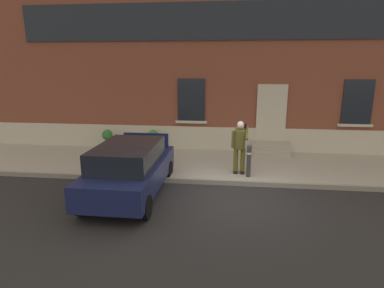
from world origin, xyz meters
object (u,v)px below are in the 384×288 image
bollard_near_person (249,160)px  person_on_phone (240,144)px  planter_cream (153,140)px  planter_olive (108,139)px  hatchback_car_navy (130,168)px

bollard_near_person → person_on_phone: bearing=141.4°
person_on_phone → planter_cream: person_on_phone is taller
bollard_near_person → planter_cream: (-3.71, 2.79, -0.11)m
bollard_near_person → planter_cream: bearing=143.1°
bollard_near_person → planter_olive: 6.18m
hatchback_car_navy → bollard_near_person: hatchback_car_navy is taller
planter_olive → planter_cream: 1.88m
hatchback_car_navy → planter_cream: size_ratio=4.74×
planter_olive → person_on_phone: bearing=-24.4°
hatchback_car_navy → person_on_phone: bearing=29.5°
person_on_phone → planter_olive: (-5.30, 2.40, -0.54)m
hatchback_car_navy → bollard_near_person: (3.35, 1.50, -0.08)m
bollard_near_person → person_on_phone: (-0.29, 0.23, 0.44)m
planter_cream → hatchback_car_navy: bearing=-85.2°
planter_olive → planter_cream: bearing=4.8°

